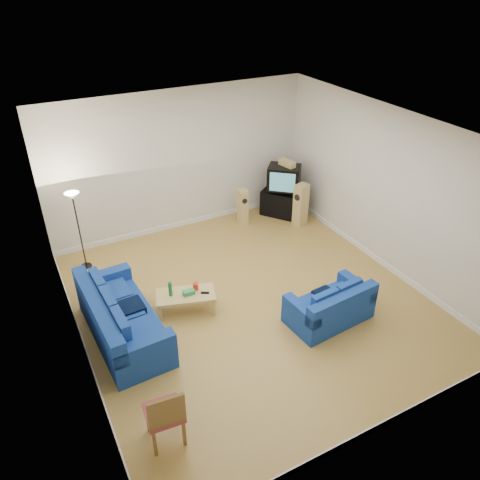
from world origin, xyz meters
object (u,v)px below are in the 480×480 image
sofa_loveseat (331,308)px  television (284,178)px  sofa_three_seat (120,322)px  tv_stand (283,203)px  coffee_table (186,296)px

sofa_loveseat → television: 4.02m
sofa_three_seat → tv_stand: sofa_three_seat is taller
sofa_loveseat → coffee_table: size_ratio=1.33×
tv_stand → television: 0.70m
coffee_table → sofa_three_seat: bearing=-174.3°
sofa_three_seat → tv_stand: 5.33m
coffee_table → sofa_loveseat: bearing=-33.7°
coffee_table → tv_stand: tv_stand is taller
sofa_three_seat → sofa_loveseat: sofa_three_seat is taller
sofa_loveseat → tv_stand: (1.40, 3.75, 0.03)m
sofa_three_seat → sofa_loveseat: bearing=66.0°
sofa_three_seat → coffee_table: 1.22m
television → coffee_table: bearing=-106.3°
sofa_loveseat → television: bearing=65.2°
sofa_loveseat → tv_stand: bearing=64.8°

